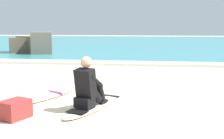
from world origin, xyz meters
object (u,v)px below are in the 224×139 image
Objects in this scene: surfboard_main at (96,104)px; surfer_seated at (88,87)px; surfboard_spare_near at (31,100)px; beach_bag at (15,109)px.

surfer_seated is (-0.09, -0.31, 0.40)m from surfboard_main.
surfboard_main and surfboard_spare_near have the same top height.
surfer_seated reaches higher than beach_bag.
beach_bag is at bearing -80.27° from surfboard_spare_near.
surfboard_spare_near is 1.15m from beach_bag.
surfer_seated reaches higher than surfboard_main.
surfer_seated is at bearing -106.15° from surfboard_main.
beach_bag reaches higher than surfboard_main.
surfboard_spare_near is at bearing 160.55° from surfer_seated.
beach_bag is at bearing -149.80° from surfer_seated.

